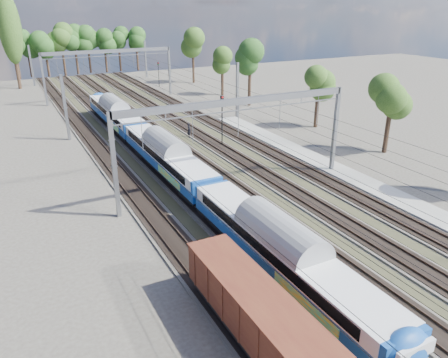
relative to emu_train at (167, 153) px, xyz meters
name	(u,v)px	position (x,y,z in m)	size (l,w,h in m)	color
track_bed	(179,147)	(4.50, 8.25, -2.45)	(21.00, 130.00, 0.34)	#47423A
platform	(410,205)	(16.50, -16.75, -2.40)	(3.00, 70.00, 0.30)	gray
catenary	(158,86)	(4.83, 15.94, 3.85)	(25.65, 130.00, 9.00)	gray
tree_belt	(117,45)	(10.75, 59.71, 5.57)	(39.14, 100.02, 11.33)	black
poplar	(10,29)	(-10.00, 61.25, 9.34)	(4.40, 4.40, 19.04)	black
emu_train	(167,153)	(0.00, 0.00, 0.00)	(2.96, 62.72, 4.34)	black
freight_boxcar	(260,318)	(-4.50, -25.26, -0.56)	(2.62, 12.64, 3.26)	black
worker	(189,130)	(7.50, 12.05, -1.58)	(0.71, 0.47, 1.94)	black
signal_near	(222,115)	(9.67, 6.55, 1.48)	(0.44, 0.40, 6.38)	black
signal_far	(158,71)	(16.80, 50.11, 0.67)	(0.35, 0.32, 5.09)	black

